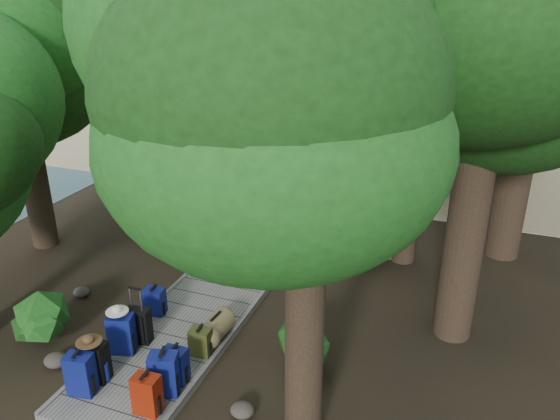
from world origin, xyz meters
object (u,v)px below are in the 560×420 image
at_px(backpack_left_c, 122,332).
at_px(kayak, 273,148).
at_px(backpack_right_a, 147,393).
at_px(backpack_left_a, 80,372).
at_px(backpack_left_d, 154,300).
at_px(sun_lounger, 424,163).
at_px(lone_suitcase_on_sand, 335,164).
at_px(backpack_right_c, 175,364).
at_px(backpack_right_b, 164,372).
at_px(suitcase_on_boardwalk, 139,325).
at_px(duffel_right_khaki, 216,327).
at_px(backpack_left_b, 95,359).
at_px(backpack_right_d, 200,340).

bearing_deg(backpack_left_c, kayak, 82.76).
bearing_deg(backpack_right_a, backpack_left_a, 178.19).
relative_size(backpack_left_d, kayak, 0.20).
xyz_separation_m(backpack_left_a, sun_lounger, (3.74, 13.66, -0.22)).
xyz_separation_m(backpack_left_c, lone_suitcase_on_sand, (0.94, 10.96, -0.14)).
distance_m(backpack_left_c, backpack_left_d, 1.26).
bearing_deg(backpack_right_c, backpack_left_c, 164.07).
bearing_deg(lone_suitcase_on_sand, backpack_right_b, -70.72).
bearing_deg(suitcase_on_boardwalk, backpack_left_c, -115.72).
xyz_separation_m(backpack_left_c, kayak, (-2.07, 12.76, -0.36)).
bearing_deg(backpack_left_c, suitcase_on_boardwalk, 55.65).
relative_size(backpack_right_a, suitcase_on_boardwalk, 1.06).
relative_size(backpack_left_c, backpack_right_a, 1.13).
bearing_deg(duffel_right_khaki, lone_suitcase_on_sand, 96.96).
bearing_deg(backpack_right_c, suitcase_on_boardwalk, 148.60).
distance_m(backpack_left_d, suitcase_on_boardwalk, 0.93).
distance_m(backpack_right_a, backpack_right_c, 0.78).
relative_size(backpack_left_b, kayak, 0.26).
distance_m(backpack_left_b, backpack_right_b, 1.25).
bearing_deg(backpack_right_b, duffel_right_khaki, 68.93).
relative_size(lone_suitcase_on_sand, sun_lounger, 0.43).
relative_size(backpack_right_b, backpack_right_d, 1.43).
bearing_deg(backpack_left_c, backpack_right_b, -43.87).
bearing_deg(backpack_left_b, backpack_left_d, 88.80).
xyz_separation_m(backpack_left_a, lone_suitcase_on_sand, (0.92, 12.09, -0.13)).
height_order(backpack_left_c, suitcase_on_boardwalk, backpack_left_c).
distance_m(backpack_left_d, duffel_right_khaki, 1.54).
bearing_deg(backpack_left_c, lone_suitcase_on_sand, 68.63).
distance_m(backpack_left_c, backpack_right_b, 1.44).
bearing_deg(sun_lounger, backpack_right_b, -120.10).
xyz_separation_m(backpack_left_c, sun_lounger, (3.77, 12.53, -0.23)).
height_order(backpack_left_d, backpack_right_d, backpack_left_d).
xyz_separation_m(backpack_right_a, kayak, (-3.33, 13.88, -0.31)).
distance_m(backpack_left_a, backpack_right_c, 1.49).
height_order(backpack_left_d, suitcase_on_boardwalk, suitcase_on_boardwalk).
distance_m(backpack_left_a, backpack_left_d, 2.38).
bearing_deg(lone_suitcase_on_sand, backpack_left_c, -77.29).
xyz_separation_m(backpack_right_b, backpack_right_c, (0.02, 0.31, -0.07)).
xyz_separation_m(backpack_right_a, backpack_right_c, (0.04, 0.78, -0.02)).
bearing_deg(backpack_right_c, backpack_left_a, -149.14).
bearing_deg(lone_suitcase_on_sand, backpack_left_a, -76.72).
height_order(kayak, sun_lounger, sun_lounger).
xyz_separation_m(backpack_right_c, sun_lounger, (2.48, 12.88, -0.16)).
xyz_separation_m(backpack_left_c, backpack_right_c, (1.29, -0.35, -0.07)).
relative_size(backpack_left_d, duffel_right_khaki, 0.90).
relative_size(backpack_right_d, lone_suitcase_on_sand, 0.78).
relative_size(backpack_right_d, sun_lounger, 0.33).
height_order(backpack_left_a, backpack_left_c, backpack_left_c).
distance_m(backpack_left_b, duffel_right_khaki, 2.21).
bearing_deg(backpack_right_b, suitcase_on_boardwalk, 121.82).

